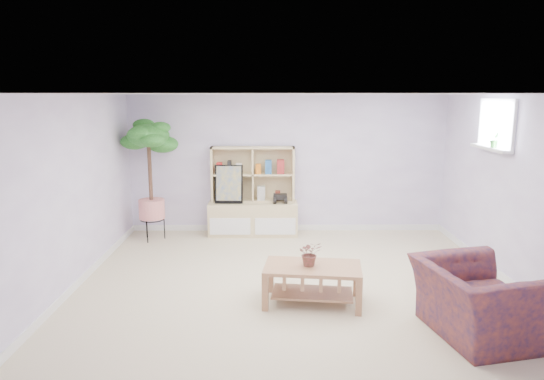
{
  "coord_description": "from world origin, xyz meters",
  "views": [
    {
      "loc": [
        -0.33,
        -5.89,
        2.39
      ],
      "look_at": [
        -0.28,
        0.55,
        1.12
      ],
      "focal_mm": 32.0,
      "sensor_mm": 36.0,
      "label": 1
    }
  ],
  "objects_px": {
    "floor_tree": "(150,181)",
    "storage_unit": "(253,191)",
    "armchair": "(477,296)",
    "coffee_table": "(312,284)"
  },
  "relations": [
    {
      "from": "floor_tree",
      "to": "storage_unit",
      "type": "bearing_deg",
      "value": 10.12
    },
    {
      "from": "armchair",
      "to": "floor_tree",
      "type": "bearing_deg",
      "value": 38.42
    },
    {
      "from": "coffee_table",
      "to": "floor_tree",
      "type": "relative_size",
      "value": 0.55
    },
    {
      "from": "storage_unit",
      "to": "armchair",
      "type": "xyz_separation_m",
      "value": [
        2.35,
        -3.62,
        -0.34
      ]
    },
    {
      "from": "floor_tree",
      "to": "armchair",
      "type": "distance_m",
      "value": 5.25
    },
    {
      "from": "floor_tree",
      "to": "armchair",
      "type": "relative_size",
      "value": 1.77
    },
    {
      "from": "storage_unit",
      "to": "floor_tree",
      "type": "height_order",
      "value": "floor_tree"
    },
    {
      "from": "storage_unit",
      "to": "armchair",
      "type": "distance_m",
      "value": 4.33
    },
    {
      "from": "storage_unit",
      "to": "floor_tree",
      "type": "bearing_deg",
      "value": -169.88
    },
    {
      "from": "coffee_table",
      "to": "armchair",
      "type": "bearing_deg",
      "value": -19.31
    }
  ]
}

